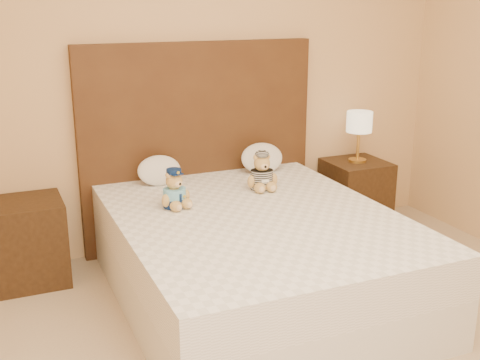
% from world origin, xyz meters
% --- Properties ---
extents(bed, '(1.60, 2.00, 0.55)m').
position_xyz_m(bed, '(0.00, 1.20, 0.28)').
color(bed, white).
rests_on(bed, ground).
extents(headboard, '(1.75, 0.08, 1.50)m').
position_xyz_m(headboard, '(0.00, 2.21, 0.75)').
color(headboard, '#4A2D16').
rests_on(headboard, ground).
extents(nightstand_left, '(0.45, 0.45, 0.55)m').
position_xyz_m(nightstand_left, '(-1.25, 2.00, 0.28)').
color(nightstand_left, '#3B2512').
rests_on(nightstand_left, ground).
extents(nightstand_right, '(0.45, 0.45, 0.55)m').
position_xyz_m(nightstand_right, '(1.25, 2.00, 0.28)').
color(nightstand_right, '#3B2512').
rests_on(nightstand_right, ground).
extents(lamp, '(0.20, 0.20, 0.40)m').
position_xyz_m(lamp, '(1.25, 2.00, 0.85)').
color(lamp, gold).
rests_on(lamp, nightstand_right).
extents(teddy_police, '(0.26, 0.25, 0.24)m').
position_xyz_m(teddy_police, '(-0.41, 1.52, 0.67)').
color(teddy_police, tan).
rests_on(teddy_police, bed).
extents(teddy_prisoner, '(0.24, 0.23, 0.25)m').
position_xyz_m(teddy_prisoner, '(0.24, 1.64, 0.68)').
color(teddy_prisoner, tan).
rests_on(teddy_prisoner, bed).
extents(pillow_left, '(0.31, 0.20, 0.22)m').
position_xyz_m(pillow_left, '(-0.36, 2.03, 0.66)').
color(pillow_left, white).
rests_on(pillow_left, bed).
extents(pillow_right, '(0.33, 0.21, 0.23)m').
position_xyz_m(pillow_right, '(0.43, 2.03, 0.67)').
color(pillow_right, white).
rests_on(pillow_right, bed).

